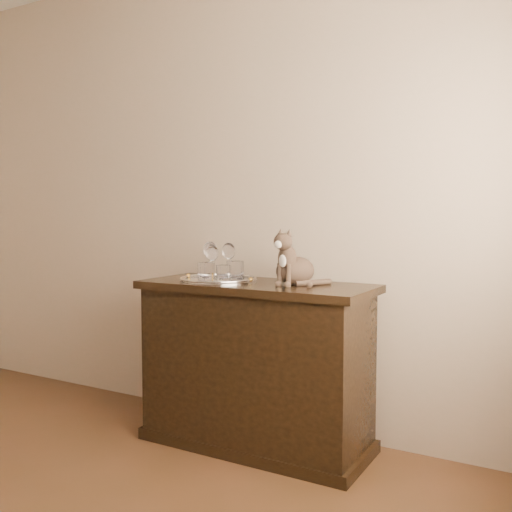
{
  "coord_description": "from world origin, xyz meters",
  "views": [
    {
      "loc": [
        2.03,
        -0.56,
        1.19
      ],
      "look_at": [
        0.59,
        1.95,
        0.99
      ],
      "focal_mm": 40.0,
      "sensor_mm": 36.0,
      "label": 1
    }
  ],
  "objects_px": {
    "wine_glass_a": "(210,259)",
    "tumbler_a": "(223,273)",
    "tray": "(218,280)",
    "sideboard": "(256,365)",
    "wine_glass_b": "(229,260)",
    "wine_glass_d": "(212,262)",
    "tumbler_b": "(206,272)",
    "cat": "(295,257)",
    "tumbler_c": "(235,271)"
  },
  "relations": [
    {
      "from": "wine_glass_a",
      "to": "tumbler_a",
      "type": "bearing_deg",
      "value": -38.66
    },
    {
      "from": "tray",
      "to": "sideboard",
      "type": "bearing_deg",
      "value": 8.14
    },
    {
      "from": "wine_glass_a",
      "to": "sideboard",
      "type": "bearing_deg",
      "value": -9.83
    },
    {
      "from": "tray",
      "to": "wine_glass_b",
      "type": "distance_m",
      "value": 0.13
    },
    {
      "from": "wine_glass_d",
      "to": "tumbler_b",
      "type": "relative_size",
      "value": 1.86
    },
    {
      "from": "tray",
      "to": "tumbler_a",
      "type": "height_order",
      "value": "tumbler_a"
    },
    {
      "from": "wine_glass_a",
      "to": "cat",
      "type": "height_order",
      "value": "cat"
    },
    {
      "from": "tumbler_a",
      "to": "tumbler_c",
      "type": "height_order",
      "value": "tumbler_c"
    },
    {
      "from": "wine_glass_b",
      "to": "tumbler_c",
      "type": "distance_m",
      "value": 0.13
    },
    {
      "from": "sideboard",
      "to": "wine_glass_b",
      "type": "distance_m",
      "value": 0.57
    },
    {
      "from": "tray",
      "to": "cat",
      "type": "xyz_separation_m",
      "value": [
        0.42,
        0.06,
        0.14
      ]
    },
    {
      "from": "wine_glass_a",
      "to": "tumbler_a",
      "type": "relative_size",
      "value": 2.32
    },
    {
      "from": "tumbler_a",
      "to": "tumbler_c",
      "type": "bearing_deg",
      "value": 64.32
    },
    {
      "from": "tumbler_c",
      "to": "wine_glass_a",
      "type": "bearing_deg",
      "value": 159.26
    },
    {
      "from": "wine_glass_a",
      "to": "tray",
      "type": "bearing_deg",
      "value": -37.75
    },
    {
      "from": "tumbler_b",
      "to": "tumbler_c",
      "type": "bearing_deg",
      "value": 51.85
    },
    {
      "from": "sideboard",
      "to": "wine_glass_d",
      "type": "xyz_separation_m",
      "value": [
        -0.24,
        -0.04,
        0.52
      ]
    },
    {
      "from": "tumbler_a",
      "to": "tray",
      "type": "bearing_deg",
      "value": 139.92
    },
    {
      "from": "wine_glass_d",
      "to": "tumbler_a",
      "type": "height_order",
      "value": "wine_glass_d"
    },
    {
      "from": "tumbler_a",
      "to": "tumbler_b",
      "type": "distance_m",
      "value": 0.09
    },
    {
      "from": "wine_glass_b",
      "to": "tumbler_b",
      "type": "xyz_separation_m",
      "value": [
        -0.0,
        -0.2,
        -0.05
      ]
    },
    {
      "from": "wine_glass_d",
      "to": "tumbler_b",
      "type": "height_order",
      "value": "wine_glass_d"
    },
    {
      "from": "tumbler_a",
      "to": "cat",
      "type": "height_order",
      "value": "cat"
    },
    {
      "from": "sideboard",
      "to": "cat",
      "type": "height_order",
      "value": "cat"
    },
    {
      "from": "tumbler_c",
      "to": "sideboard",
      "type": "bearing_deg",
      "value": 12.22
    },
    {
      "from": "tumbler_a",
      "to": "cat",
      "type": "bearing_deg",
      "value": 18.51
    },
    {
      "from": "tray",
      "to": "cat",
      "type": "relative_size",
      "value": 1.43
    },
    {
      "from": "sideboard",
      "to": "tumbler_a",
      "type": "distance_m",
      "value": 0.5
    },
    {
      "from": "sideboard",
      "to": "wine_glass_d",
      "type": "bearing_deg",
      "value": -171.27
    },
    {
      "from": "cat",
      "to": "sideboard",
      "type": "bearing_deg",
      "value": -164.4
    },
    {
      "from": "wine_glass_a",
      "to": "tumbler_a",
      "type": "xyz_separation_m",
      "value": [
        0.18,
        -0.14,
        -0.06
      ]
    },
    {
      "from": "tumbler_a",
      "to": "tumbler_b",
      "type": "height_order",
      "value": "tumbler_b"
    },
    {
      "from": "wine_glass_d",
      "to": "wine_glass_b",
      "type": "bearing_deg",
      "value": 66.43
    },
    {
      "from": "wine_glass_d",
      "to": "tumbler_c",
      "type": "height_order",
      "value": "wine_glass_d"
    },
    {
      "from": "sideboard",
      "to": "cat",
      "type": "bearing_deg",
      "value": 7.92
    },
    {
      "from": "wine_glass_b",
      "to": "cat",
      "type": "distance_m",
      "value": 0.41
    },
    {
      "from": "wine_glass_a",
      "to": "tumbler_c",
      "type": "bearing_deg",
      "value": -20.74
    },
    {
      "from": "tumbler_b",
      "to": "wine_glass_a",
      "type": "bearing_deg",
      "value": 119.55
    },
    {
      "from": "wine_glass_a",
      "to": "tumbler_c",
      "type": "xyz_separation_m",
      "value": [
        0.21,
        -0.08,
        -0.05
      ]
    },
    {
      "from": "wine_glass_b",
      "to": "cat",
      "type": "xyz_separation_m",
      "value": [
        0.41,
        -0.03,
        0.04
      ]
    },
    {
      "from": "wine_glass_a",
      "to": "tumbler_a",
      "type": "height_order",
      "value": "wine_glass_a"
    },
    {
      "from": "wine_glass_b",
      "to": "tumbler_a",
      "type": "relative_size",
      "value": 2.27
    },
    {
      "from": "wine_glass_d",
      "to": "tumbler_c",
      "type": "xyz_separation_m",
      "value": [
        0.13,
        0.01,
        -0.04
      ]
    },
    {
      "from": "sideboard",
      "to": "tumbler_a",
      "type": "height_order",
      "value": "tumbler_a"
    },
    {
      "from": "tray",
      "to": "wine_glass_d",
      "type": "relative_size",
      "value": 2.2
    },
    {
      "from": "wine_glass_a",
      "to": "tumbler_c",
      "type": "distance_m",
      "value": 0.23
    },
    {
      "from": "wine_glass_b",
      "to": "wine_glass_a",
      "type": "bearing_deg",
      "value": -178.64
    },
    {
      "from": "wine_glass_a",
      "to": "tumbler_b",
      "type": "bearing_deg",
      "value": -60.45
    },
    {
      "from": "sideboard",
      "to": "tumbler_c",
      "type": "bearing_deg",
      "value": -167.78
    },
    {
      "from": "tumbler_b",
      "to": "cat",
      "type": "bearing_deg",
      "value": 22.91
    }
  ]
}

